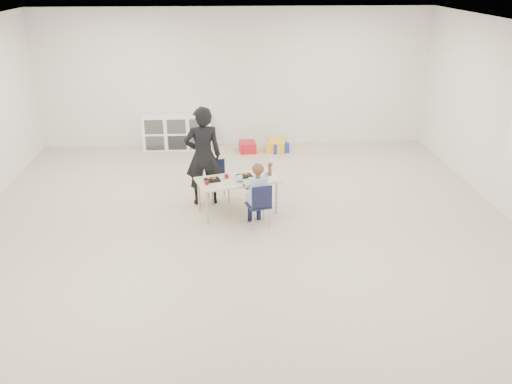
{
  "coord_description": "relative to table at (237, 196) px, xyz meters",
  "views": [
    {
      "loc": [
        -0.27,
        -6.6,
        3.51
      ],
      "look_at": [
        0.14,
        -0.23,
        0.85
      ],
      "focal_mm": 38.0,
      "sensor_mm": 36.0,
      "label": 1
    }
  ],
  "objects": [
    {
      "name": "chair_far",
      "position": [
        -0.29,
        0.46,
        0.05
      ],
      "size": [
        0.39,
        0.38,
        0.66
      ],
      "primitive_type": null,
      "rotation": [
        0.0,
        0.0,
        0.28
      ],
      "color": "black",
      "rests_on": "ground"
    },
    {
      "name": "child",
      "position": [
        0.29,
        -0.46,
        0.24
      ],
      "size": [
        0.55,
        0.55,
        1.05
      ],
      "primitive_type": null,
      "rotation": [
        0.0,
        0.0,
        0.28
      ],
      "color": "#BCDAFF",
      "rests_on": "chair_near"
    },
    {
      "name": "table",
      "position": [
        0.0,
        0.0,
        0.0
      ],
      "size": [
        1.33,
        0.92,
        0.55
      ],
      "rotation": [
        0.0,
        0.0,
        0.28
      ],
      "color": "beige",
      "rests_on": "ground"
    },
    {
      "name": "bin_yellow",
      "position": [
        0.9,
        2.98,
        -0.17
      ],
      "size": [
        0.45,
        0.53,
        0.22
      ],
      "primitive_type": "cube",
      "rotation": [
        0.0,
        0.0,
        -0.23
      ],
      "color": "#FFAE1A",
      "rests_on": "ground"
    },
    {
      "name": "apple_far",
      "position": [
        -0.45,
        -0.2,
        0.31
      ],
      "size": [
        0.07,
        0.07,
        0.07
      ],
      "primitive_type": "sphere",
      "color": "maroon",
      "rests_on": "table"
    },
    {
      "name": "lunch_tray_far",
      "position": [
        -0.38,
        -0.05,
        0.29
      ],
      "size": [
        0.26,
        0.21,
        0.03
      ],
      "primitive_type": "cube",
      "rotation": [
        0.0,
        0.0,
        0.28
      ],
      "color": "black",
      "rests_on": "table"
    },
    {
      "name": "cubby_shelf",
      "position": [
        -1.13,
        3.28,
        0.07
      ],
      "size": [
        1.4,
        0.4,
        0.7
      ],
      "primitive_type": "cube",
      "color": "white",
      "rests_on": "ground"
    },
    {
      "name": "lunch_tray_near",
      "position": [
        0.12,
        0.09,
        0.29
      ],
      "size": [
        0.26,
        0.21,
        0.03
      ],
      "primitive_type": "cube",
      "rotation": [
        0.0,
        0.0,
        0.28
      ],
      "color": "black",
      "rests_on": "table"
    },
    {
      "name": "bin_red",
      "position": [
        0.3,
        2.98,
        -0.18
      ],
      "size": [
        0.35,
        0.43,
        0.2
      ],
      "primitive_type": "cube",
      "rotation": [
        0.0,
        0.0,
        0.07
      ],
      "color": "red",
      "rests_on": "ground"
    },
    {
      "name": "apple_near",
      "position": [
        -0.16,
        0.04,
        0.31
      ],
      "size": [
        0.07,
        0.07,
        0.07
      ],
      "primitive_type": "sphere",
      "color": "maroon",
      "rests_on": "table"
    },
    {
      "name": "room",
      "position": [
        0.07,
        -1.0,
        1.12
      ],
      "size": [
        9.0,
        9.02,
        2.8
      ],
      "color": "#BAAB8F",
      "rests_on": "ground"
    },
    {
      "name": "bin_blue",
      "position": [
        0.94,
        2.98,
        -0.18
      ],
      "size": [
        0.42,
        0.49,
        0.21
      ],
      "primitive_type": "cube",
      "rotation": [
        0.0,
        0.0,
        0.24
      ],
      "color": "#172DAF",
      "rests_on": "ground"
    },
    {
      "name": "milk_carton",
      "position": [
        0.03,
        -0.13,
        0.32
      ],
      "size": [
        0.09,
        0.09,
        0.1
      ],
      "primitive_type": "cube",
      "rotation": [
        0.0,
        0.0,
        0.28
      ],
      "color": "white",
      "rests_on": "table"
    },
    {
      "name": "chair_near",
      "position": [
        0.29,
        -0.46,
        0.05
      ],
      "size": [
        0.39,
        0.38,
        0.66
      ],
      "primitive_type": null,
      "rotation": [
        0.0,
        0.0,
        0.28
      ],
      "color": "black",
      "rests_on": "ground"
    },
    {
      "name": "adult",
      "position": [
        -0.51,
        0.42,
        0.51
      ],
      "size": [
        0.62,
        0.46,
        1.58
      ],
      "primitive_type": "imported",
      "rotation": [
        0.0,
        0.0,
        3.28
      ],
      "color": "black",
      "rests_on": "ground"
    },
    {
      "name": "bread_roll",
      "position": [
        0.32,
        -0.01,
        0.31
      ],
      "size": [
        0.09,
        0.09,
        0.07
      ],
      "primitive_type": "ellipsoid",
      "color": "tan",
      "rests_on": "table"
    }
  ]
}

